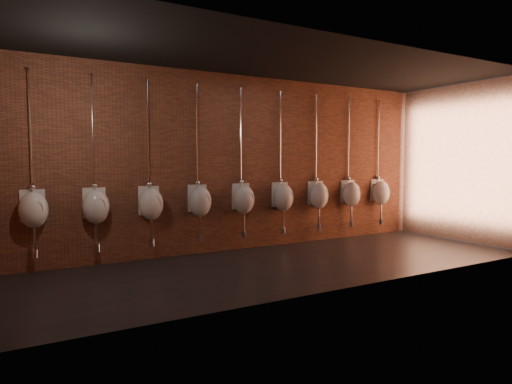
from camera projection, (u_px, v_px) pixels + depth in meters
ground at (290, 264)px, 7.26m from camera, size 8.50×8.50×0.00m
room_shell at (290, 137)px, 7.12m from camera, size 8.54×3.04×3.22m
urinal_0 at (33, 209)px, 6.57m from camera, size 0.43×0.38×2.72m
urinal_1 at (96, 206)px, 7.00m from camera, size 0.43×0.38×2.72m
urinal_2 at (151, 203)px, 7.44m from camera, size 0.43×0.38×2.72m
urinal_3 at (200, 201)px, 7.88m from camera, size 0.43×0.38×2.72m
urinal_4 at (244, 199)px, 8.31m from camera, size 0.43×0.38×2.72m
urinal_5 at (283, 197)px, 8.75m from camera, size 0.43×0.38×2.72m
urinal_6 at (319, 195)px, 9.19m from camera, size 0.43×0.38×2.72m
urinal_7 at (351, 193)px, 9.63m from camera, size 0.43×0.38×2.72m
urinal_8 at (381, 192)px, 10.06m from camera, size 0.43×0.38×2.72m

